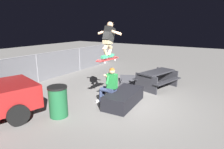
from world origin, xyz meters
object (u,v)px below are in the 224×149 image
(skateboard, at_px, (108,60))
(trash_bin, at_px, (58,101))
(ledge_box_main, at_px, (124,98))
(picnic_table_back, at_px, (157,77))
(kicker_ramp, at_px, (130,82))
(skater_airborne, at_px, (109,38))
(person_sitting_on_ledge, at_px, (109,84))

(skateboard, xyz_separation_m, trash_bin, (-1.47, 0.81, -1.12))
(ledge_box_main, relative_size, skateboard, 1.73)
(ledge_box_main, bearing_deg, picnic_table_back, -8.16)
(kicker_ramp, bearing_deg, skater_airborne, -167.94)
(person_sitting_on_ledge, bearing_deg, kicker_ramp, 11.64)
(skateboard, relative_size, skater_airborne, 0.92)
(kicker_ramp, distance_m, trash_bin, 4.24)
(skateboard, xyz_separation_m, skater_airborne, (0.06, -0.00, 0.69))
(person_sitting_on_ledge, relative_size, kicker_ramp, 0.97)
(ledge_box_main, bearing_deg, skater_airborne, 126.82)
(skater_airborne, bearing_deg, trash_bin, 152.02)
(person_sitting_on_ledge, relative_size, trash_bin, 1.38)
(skater_airborne, bearing_deg, ledge_box_main, -53.18)
(skater_airborne, height_order, kicker_ramp, skater_airborne)
(kicker_ramp, bearing_deg, ledge_box_main, -157.42)
(trash_bin, bearing_deg, skater_airborne, -27.98)
(skater_airborne, bearing_deg, kicker_ramp, 12.06)
(kicker_ramp, xyz_separation_m, trash_bin, (-4.21, 0.24, 0.42))
(skateboard, bearing_deg, picnic_table_back, -15.38)
(ledge_box_main, height_order, trash_bin, trash_bin)
(ledge_box_main, bearing_deg, kicker_ramp, 22.58)
(person_sitting_on_ledge, bearing_deg, skateboard, -165.75)
(ledge_box_main, relative_size, trash_bin, 1.87)
(person_sitting_on_ledge, distance_m, trash_bin, 1.81)
(picnic_table_back, relative_size, trash_bin, 2.11)
(ledge_box_main, height_order, kicker_ramp, ledge_box_main)
(picnic_table_back, bearing_deg, kicker_ramp, 90.63)
(ledge_box_main, relative_size, kicker_ramp, 1.32)
(person_sitting_on_ledge, xyz_separation_m, trash_bin, (-1.62, 0.77, -0.25))
(skater_airborne, xyz_separation_m, kicker_ramp, (2.68, 0.57, -2.23))
(ledge_box_main, distance_m, skateboard, 1.47)
(person_sitting_on_ledge, xyz_separation_m, skater_airborne, (-0.09, -0.04, 1.56))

